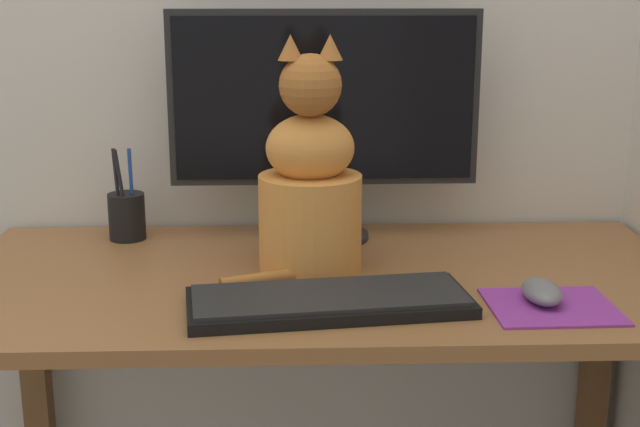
# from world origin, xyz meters

# --- Properties ---
(desk) EXTENTS (1.23, 0.62, 0.70)m
(desk) POSITION_xyz_m (0.00, 0.00, 0.60)
(desk) COLOR brown
(desk) RESTS_ON ground_plane
(monitor) EXTENTS (0.57, 0.17, 0.43)m
(monitor) POSITION_xyz_m (0.01, 0.21, 0.95)
(monitor) COLOR black
(monitor) RESTS_ON desk
(keyboard) EXTENTS (0.44, 0.21, 0.02)m
(keyboard) POSITION_xyz_m (0.00, -0.16, 0.72)
(keyboard) COLOR black
(keyboard) RESTS_ON desk
(mousepad_right) EXTENTS (0.19, 0.17, 0.00)m
(mousepad_right) POSITION_xyz_m (0.33, -0.17, 0.71)
(mousepad_right) COLOR purple
(mousepad_right) RESTS_ON desk
(computer_mouse_right) EXTENTS (0.06, 0.10, 0.03)m
(computer_mouse_right) POSITION_xyz_m (0.32, -0.15, 0.72)
(computer_mouse_right) COLOR slate
(computer_mouse_right) RESTS_ON mousepad_right
(cat) EXTENTS (0.24, 0.22, 0.39)m
(cat) POSITION_xyz_m (-0.02, 0.03, 0.85)
(cat) COLOR #D6893D
(cat) RESTS_ON desk
(pen_cup) EXTENTS (0.07, 0.07, 0.18)m
(pen_cup) POSITION_xyz_m (-0.36, 0.22, 0.75)
(pen_cup) COLOR black
(pen_cup) RESTS_ON desk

